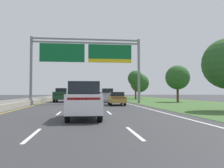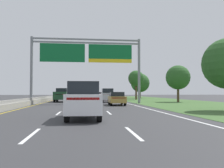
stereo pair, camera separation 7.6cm
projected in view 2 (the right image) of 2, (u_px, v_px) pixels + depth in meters
The scene contains 13 objects.
ground_plane at pixel (84, 103), 33.03m from camera, with size 220.00×220.00×0.00m, color #333335.
lane_striping at pixel (84, 103), 32.58m from camera, with size 11.96×106.00×0.01m.
grass_verge_right at pixel (181, 103), 34.63m from camera, with size 14.00×110.00×0.02m, color #3D602D.
median_barrier_concrete at pixel (35, 101), 32.29m from camera, with size 0.60×110.00×0.85m.
overhead_sign_gantry at pixel (87, 56), 32.62m from camera, with size 15.06×0.42×9.04m.
pickup_truck_darkgreen at pixel (61, 95), 38.05m from camera, with size 2.01×5.40×2.20m.
car_white_centre_lane_suv at pixel (83, 100), 13.79m from camera, with size 1.90×4.70×2.11m.
car_silver_right_lane_suv at pixel (107, 95), 37.20m from camera, with size 2.02×4.75×2.11m.
car_gold_right_lane_sedan at pixel (117, 98), 28.29m from camera, with size 1.95×4.45×1.57m.
car_red_right_lane_sedan at pixel (103, 96), 46.39m from camera, with size 1.88×4.43×1.57m.
roadside_tree_mid at pixel (178, 78), 37.38m from camera, with size 3.81×3.81×5.78m.
roadside_tree_far at pixel (136, 78), 49.18m from camera, with size 3.25×3.25×6.05m.
roadside_tree_distant at pixel (140, 83), 62.55m from camera, with size 4.92×4.92×6.46m.
Camera 2 is at (0.04, 1.67, 1.53)m, focal length 38.18 mm.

